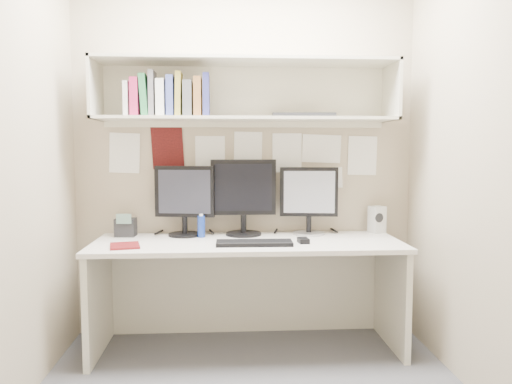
{
  "coord_description": "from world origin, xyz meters",
  "views": [
    {
      "loc": [
        -0.15,
        -2.57,
        1.33
      ],
      "look_at": [
        0.04,
        0.35,
        1.08
      ],
      "focal_mm": 35.0,
      "sensor_mm": 36.0,
      "label": 1
    }
  ],
  "objects": [
    {
      "name": "wall_back",
      "position": [
        0.0,
        1.0,
        1.3
      ],
      "size": [
        2.4,
        0.02,
        2.6
      ],
      "primitive_type": "cube",
      "color": "tan",
      "rests_on": "ground"
    },
    {
      "name": "wall_front",
      "position": [
        0.0,
        -1.0,
        1.3
      ],
      "size": [
        2.4,
        0.02,
        2.6
      ],
      "primitive_type": "cube",
      "color": "tan",
      "rests_on": "ground"
    },
    {
      "name": "wall_left",
      "position": [
        -1.2,
        0.0,
        1.3
      ],
      "size": [
        0.02,
        2.0,
        2.6
      ],
      "primitive_type": "cube",
      "color": "tan",
      "rests_on": "ground"
    },
    {
      "name": "wall_right",
      "position": [
        1.2,
        0.0,
        1.3
      ],
      "size": [
        0.02,
        2.0,
        2.6
      ],
      "primitive_type": "cube",
      "color": "tan",
      "rests_on": "ground"
    },
    {
      "name": "desk",
      "position": [
        0.0,
        0.65,
        0.37
      ],
      "size": [
        2.0,
        0.7,
        0.73
      ],
      "color": "beige",
      "rests_on": "floor"
    },
    {
      "name": "overhead_hutch",
      "position": [
        0.0,
        0.86,
        1.72
      ],
      "size": [
        2.0,
        0.38,
        0.4
      ],
      "color": "beige",
      "rests_on": "wall_back"
    },
    {
      "name": "pinned_papers",
      "position": [
        0.0,
        0.99,
        1.25
      ],
      "size": [
        1.92,
        0.01,
        0.48
      ],
      "primitive_type": null,
      "color": "white",
      "rests_on": "wall_back"
    },
    {
      "name": "monitor_left",
      "position": [
        -0.42,
        0.87,
        0.99
      ],
      "size": [
        0.41,
        0.23,
        0.48
      ],
      "rotation": [
        0.0,
        0.0,
        -0.17
      ],
      "color": "black",
      "rests_on": "desk"
    },
    {
      "name": "monitor_center",
      "position": [
        -0.02,
        0.87,
        1.01
      ],
      "size": [
        0.45,
        0.25,
        0.53
      ],
      "rotation": [
        0.0,
        0.0,
        0.01
      ],
      "color": "black",
      "rests_on": "desk"
    },
    {
      "name": "monitor_right",
      "position": [
        0.44,
        0.87,
        0.99
      ],
      "size": [
        0.41,
        0.22,
        0.47
      ],
      "rotation": [
        0.0,
        0.0,
        -0.13
      ],
      "color": "#A5A5AA",
      "rests_on": "desk"
    },
    {
      "name": "keyboard",
      "position": [
        0.04,
        0.5,
        0.74
      ],
      "size": [
        0.48,
        0.18,
        0.02
      ],
      "primitive_type": "cube",
      "rotation": [
        0.0,
        0.0,
        -0.01
      ],
      "color": "black",
      "rests_on": "desk"
    },
    {
      "name": "mouse",
      "position": [
        0.35,
        0.55,
        0.75
      ],
      "size": [
        0.07,
        0.11,
        0.03
      ],
      "primitive_type": "cube",
      "rotation": [
        0.0,
        0.0,
        0.08
      ],
      "color": "black",
      "rests_on": "desk"
    },
    {
      "name": "speaker",
      "position": [
        0.94,
        0.9,
        0.83
      ],
      "size": [
        0.12,
        0.13,
        0.19
      ],
      "rotation": [
        0.0,
        0.0,
        0.35
      ],
      "color": "#BABBB6",
      "rests_on": "desk"
    },
    {
      "name": "blue_bottle",
      "position": [
        -0.31,
        0.79,
        0.81
      ],
      "size": [
        0.05,
        0.05,
        0.16
      ],
      "color": "navy",
      "rests_on": "desk"
    },
    {
      "name": "maroon_notebook",
      "position": [
        -0.76,
        0.5,
        0.74
      ],
      "size": [
        0.22,
        0.25,
        0.01
      ],
      "primitive_type": "cube",
      "rotation": [
        0.0,
        0.0,
        0.22
      ],
      "color": "#5B0F12",
      "rests_on": "desk"
    },
    {
      "name": "desk_phone",
      "position": [
        -0.83,
        0.87,
        0.79
      ],
      "size": [
        0.14,
        0.13,
        0.16
      ],
      "rotation": [
        0.0,
        0.0,
        -0.06
      ],
      "color": "black",
      "rests_on": "desk"
    },
    {
      "name": "book_stack",
      "position": [
        -0.51,
        0.76,
        1.67
      ],
      "size": [
        0.55,
        0.18,
        0.29
      ],
      "color": "beige",
      "rests_on": "overhead_hutch"
    },
    {
      "name": "hutch_tray",
      "position": [
        0.39,
        0.82,
        1.56
      ],
      "size": [
        0.43,
        0.19,
        0.03
      ],
      "primitive_type": "cube",
      "rotation": [
        0.0,
        0.0,
        -0.08
      ],
      "color": "black",
      "rests_on": "overhead_hutch"
    }
  ]
}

